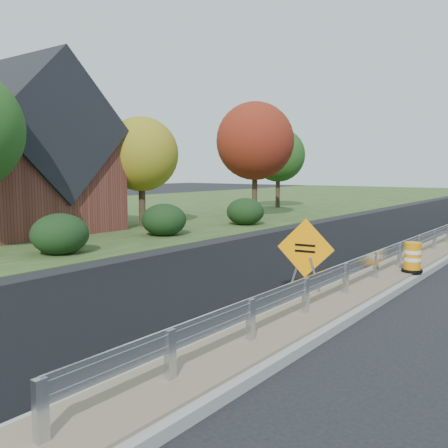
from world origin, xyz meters
The scene contains 12 objects.
ground centered at (0.00, 0.00, 0.00)m, with size 140.00×140.00×0.00m, color black.
grass_verge_near centered at (-24.00, 10.00, 0.01)m, with size 30.00×120.00×0.03m, color #2A481F.
milled_overlay centered at (-4.40, 10.00, 0.01)m, with size 7.20×120.00×0.01m, color black.
hedge_south centered at (-11.00, -6.00, 0.76)m, with size 2.09×2.09×1.52m, color black.
hedge_mid centered at (-11.50, 0.00, 0.76)m, with size 2.09×2.09×1.52m, color black.
hedge_north centered at (-11.00, 6.00, 0.76)m, with size 2.09×2.09×1.52m, color black.
tree_near_yellow centered at (-15.00, 2.00, 3.89)m, with size 3.96×3.96×5.88m.
tree_near_red centered at (-13.00, 10.00, 4.86)m, with size 4.95×4.95×7.35m.
tree_near_back centered at (-16.00, 18.00, 4.21)m, with size 4.29×4.29×6.37m.
brick_house centered at (-19.00, -3.00, 3.57)m, with size 9.40×7.07×8.54m.
caution_sign centered at (-0.90, -6.30, 0.49)m, with size 1.40×0.59×1.94m.
barrel_median_near centered at (0.55, -2.63, 0.63)m, with size 0.57×0.57×0.84m.
Camera 1 is at (4.54, -16.86, 3.11)m, focal length 40.00 mm.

